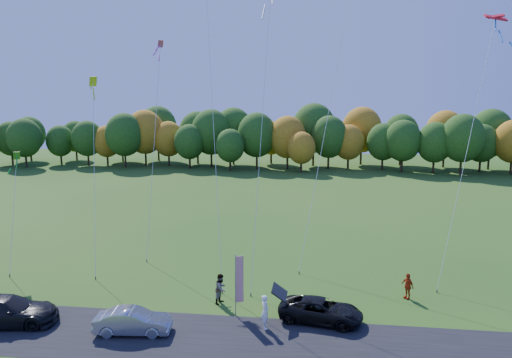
# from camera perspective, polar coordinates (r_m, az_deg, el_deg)

# --- Properties ---
(ground) EXTENTS (160.00, 160.00, 0.00)m
(ground) POSITION_cam_1_polar(r_m,az_deg,el_deg) (31.30, -1.48, -14.66)
(ground) COLOR #204C14
(asphalt_strip) EXTENTS (90.00, 6.00, 0.01)m
(asphalt_strip) POSITION_cam_1_polar(r_m,az_deg,el_deg) (27.76, -2.83, -18.04)
(asphalt_strip) COLOR black
(asphalt_strip) RESTS_ON ground
(tree_line) EXTENTS (116.00, 12.00, 10.00)m
(tree_line) POSITION_cam_1_polar(r_m,az_deg,el_deg) (84.24, 4.35, 1.00)
(tree_line) COLOR #1E4711
(tree_line) RESTS_ON ground
(black_suv) EXTENTS (5.11, 3.03, 1.33)m
(black_suv) POSITION_cam_1_polar(r_m,az_deg,el_deg) (29.79, 7.43, -14.66)
(black_suv) COLOR black
(black_suv) RESTS_ON ground
(silver_sedan) EXTENTS (4.28, 1.91, 1.36)m
(silver_sedan) POSITION_cam_1_polar(r_m,az_deg,el_deg) (29.04, -13.89, -15.51)
(silver_sedan) COLOR #A2A2A6
(silver_sedan) RESTS_ON ground
(dark_truck_a) EXTENTS (5.94, 3.29, 1.63)m
(dark_truck_a) POSITION_cam_1_polar(r_m,az_deg,el_deg) (32.38, -26.61, -13.32)
(dark_truck_a) COLOR black
(dark_truck_a) RESTS_ON ground
(person_tailgate_a) EXTENTS (0.65, 0.81, 1.93)m
(person_tailgate_a) POSITION_cam_1_polar(r_m,az_deg,el_deg) (28.67, 1.04, -14.93)
(person_tailgate_a) COLOR white
(person_tailgate_a) RESTS_ON ground
(person_tailgate_b) EXTENTS (0.95, 1.08, 1.88)m
(person_tailgate_b) POSITION_cam_1_polar(r_m,az_deg,el_deg) (31.86, -4.02, -12.38)
(person_tailgate_b) COLOR gray
(person_tailgate_b) RESTS_ON ground
(person_east) EXTENTS (0.90, 1.03, 1.67)m
(person_east) POSITION_cam_1_polar(r_m,az_deg,el_deg) (33.85, 16.92, -11.62)
(person_east) COLOR #BA3411
(person_east) RESTS_ON ground
(feather_flag) EXTENTS (0.48, 0.20, 3.74)m
(feather_flag) POSITION_cam_1_polar(r_m,az_deg,el_deg) (29.64, -2.01, -11.32)
(feather_flag) COLOR #999999
(feather_flag) RESTS_ON ground
(kite_delta_blue) EXTENTS (5.32, 12.17, 30.58)m
(kite_delta_blue) POSITION_cam_1_polar(r_m,az_deg,el_deg) (36.81, -5.25, 12.68)
(kite_delta_blue) COLOR #4C3F33
(kite_delta_blue) RESTS_ON ground
(kite_parafoil_orange) EXTENTS (6.75, 13.12, 28.97)m
(kite_parafoil_orange) POSITION_cam_1_polar(r_m,az_deg,el_deg) (40.79, 9.04, 11.55)
(kite_parafoil_orange) COLOR #4C3F33
(kite_parafoil_orange) RESTS_ON ground
(kite_delta_red) EXTENTS (2.72, 10.68, 23.20)m
(kite_delta_red) POSITION_cam_1_polar(r_m,az_deg,el_deg) (36.14, 0.95, 10.67)
(kite_delta_red) COLOR #4C3F33
(kite_delta_red) RESTS_ON ground
(kite_parafoil_rainbow) EXTENTS (6.20, 7.66, 18.92)m
(kite_parafoil_rainbow) POSITION_cam_1_polar(r_m,az_deg,el_deg) (37.44, 23.07, 3.47)
(kite_parafoil_rainbow) COLOR #4C3F33
(kite_parafoil_rainbow) RESTS_ON ground
(kite_diamond_yellow) EXTENTS (3.16, 7.26, 14.60)m
(kite_diamond_yellow) POSITION_cam_1_polar(r_m,az_deg,el_deg) (39.24, -18.01, 0.68)
(kite_diamond_yellow) COLOR #4C3F33
(kite_diamond_yellow) RESTS_ON ground
(kite_diamond_green) EXTENTS (1.85, 4.52, 8.81)m
(kite_diamond_green) POSITION_cam_1_polar(r_m,az_deg,el_deg) (41.17, -26.00, -3.36)
(kite_diamond_green) COLOR #4C3F33
(kite_diamond_green) RESTS_ON ground
(kite_diamond_pink) EXTENTS (0.98, 6.15, 17.53)m
(kite_diamond_pink) POSITION_cam_1_polar(r_m,az_deg,el_deg) (41.03, -11.55, 4.57)
(kite_diamond_pink) COLOR #4C3F33
(kite_diamond_pink) RESTS_ON ground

